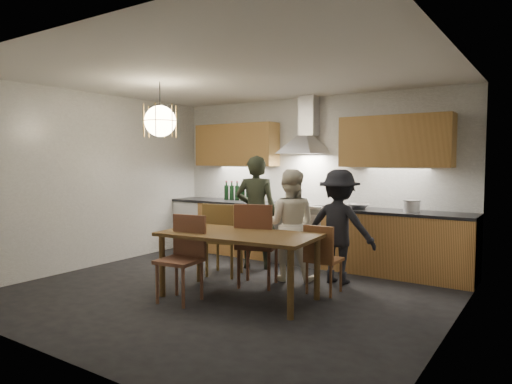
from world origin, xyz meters
The scene contains 17 objects.
ground centered at (0.00, 0.00, 0.00)m, with size 5.00×5.00×0.00m, color black.
room_shell centered at (0.00, 0.00, 1.71)m, with size 5.02×4.52×2.61m.
counter_run centered at (0.02, 1.95, 0.45)m, with size 5.00×0.62×0.90m.
range_stove centered at (0.00, 1.94, 0.44)m, with size 0.90×0.60×0.92m.
wall_fixtures centered at (0.00, 2.07, 1.87)m, with size 4.30×0.54×1.10m.
pendant_lamp centered at (-1.00, -0.10, 2.10)m, with size 0.43×0.43×0.70m.
dining_table centered at (0.26, -0.12, 0.67)m, with size 1.88×1.06×0.76m.
chair_back_left centered at (-0.51, 0.55, 0.58)m, with size 0.56×0.56×1.01m.
chair_back_mid centered at (0.18, 0.35, 0.61)m, with size 0.60×0.60×1.06m.
chair_back_right centered at (1.00, 0.53, 0.48)m, with size 0.38×0.38×0.84m.
chair_front centered at (-0.23, -0.52, 0.55)m, with size 0.48×0.48×0.97m.
person_left centered at (-0.40, 1.22, 0.83)m, with size 0.61×0.40×1.67m, color black.
person_mid centered at (0.34, 0.92, 0.74)m, with size 0.72×0.56×1.48m, color silver.
person_right centered at (0.95, 1.14, 0.74)m, with size 0.96×0.55×1.48m, color black.
mixing_bowl centered at (0.93, 1.88, 0.94)m, with size 0.31×0.31×0.08m, color silver.
stock_pot centered at (1.67, 1.90, 0.98)m, with size 0.22×0.22×0.15m, color silver.
wine_bottles centered at (-1.34, 2.05, 1.06)m, with size 0.55×0.08×0.33m.
Camera 1 is at (3.30, -4.34, 1.60)m, focal length 32.00 mm.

